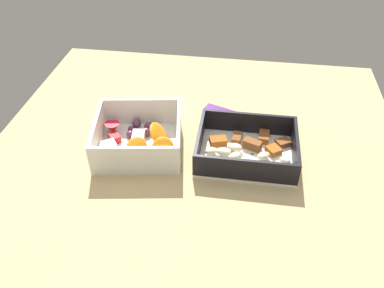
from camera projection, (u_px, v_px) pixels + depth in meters
table_surface at (194, 159)px, 76.23cm from camera, size 80.00×80.00×2.00cm
pasta_container at (246, 150)px, 74.38cm from camera, size 18.34×14.44×5.11cm
fruit_bowl at (139, 139)px, 75.91cm from camera, size 18.20×17.78×6.39cm
candy_bar at (221, 112)px, 85.53cm from camera, size 7.40×4.70×1.20cm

